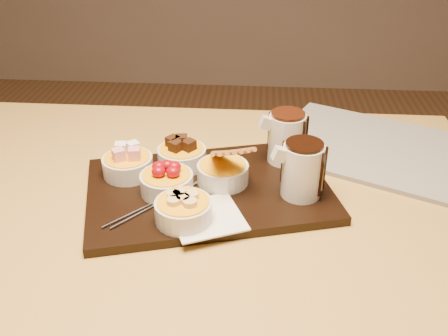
# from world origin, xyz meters

# --- Properties ---
(dining_table) EXTENTS (1.20, 0.80, 0.75)m
(dining_table) POSITION_xyz_m (0.00, 0.00, 0.65)
(dining_table) COLOR #BA9245
(dining_table) RESTS_ON ground
(serving_board) EXTENTS (0.52, 0.41, 0.02)m
(serving_board) POSITION_xyz_m (0.03, -0.01, 0.76)
(serving_board) COLOR black
(serving_board) RESTS_ON dining_table
(napkin) EXTENTS (0.16, 0.16, 0.00)m
(napkin) POSITION_xyz_m (0.04, -0.11, 0.77)
(napkin) COLOR white
(napkin) RESTS_ON serving_board
(bowl_marshmallows) EXTENTS (0.10, 0.10, 0.04)m
(bowl_marshmallows) POSITION_xyz_m (-0.13, 0.03, 0.79)
(bowl_marshmallows) COLOR beige
(bowl_marshmallows) RESTS_ON serving_board
(bowl_cake) EXTENTS (0.10, 0.10, 0.04)m
(bowl_cake) POSITION_xyz_m (-0.03, 0.07, 0.79)
(bowl_cake) COLOR beige
(bowl_cake) RESTS_ON serving_board
(bowl_strawberries) EXTENTS (0.10, 0.10, 0.04)m
(bowl_strawberries) POSITION_xyz_m (-0.05, -0.03, 0.79)
(bowl_strawberries) COLOR beige
(bowl_strawberries) RESTS_ON serving_board
(bowl_biscotti) EXTENTS (0.10, 0.10, 0.04)m
(bowl_biscotti) POSITION_xyz_m (0.06, 0.01, 0.79)
(bowl_biscotti) COLOR beige
(bowl_biscotti) RESTS_ON serving_board
(bowl_bananas) EXTENTS (0.10, 0.10, 0.04)m
(bowl_bananas) POSITION_xyz_m (-0.00, -0.12, 0.79)
(bowl_bananas) COLOR beige
(bowl_bananas) RESTS_ON serving_board
(pitcher_dark_chocolate) EXTENTS (0.09, 0.09, 0.10)m
(pitcher_dark_chocolate) POSITION_xyz_m (0.21, -0.02, 0.82)
(pitcher_dark_chocolate) COLOR silver
(pitcher_dark_chocolate) RESTS_ON serving_board
(pitcher_milk_chocolate) EXTENTS (0.09, 0.09, 0.10)m
(pitcher_milk_chocolate) POSITION_xyz_m (0.18, 0.11, 0.82)
(pitcher_milk_chocolate) COLOR silver
(pitcher_milk_chocolate) RESTS_ON serving_board
(fondue_skewers) EXTENTS (0.21, 0.20, 0.01)m
(fondue_skewers) POSITION_xyz_m (-0.05, -0.06, 0.77)
(fondue_skewers) COLOR silver
(fondue_skewers) RESTS_ON serving_board
(newspaper) EXTENTS (0.50, 0.46, 0.01)m
(newspaper) POSITION_xyz_m (0.37, 0.21, 0.76)
(newspaper) COLOR beige
(newspaper) RESTS_ON dining_table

